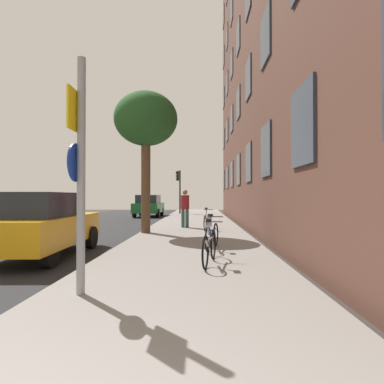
% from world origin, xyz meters
% --- Properties ---
extents(ground_plane, '(41.80, 41.80, 0.00)m').
position_xyz_m(ground_plane, '(-2.40, 15.00, 0.00)').
color(ground_plane, '#332D28').
extents(road_asphalt, '(7.00, 38.00, 0.01)m').
position_xyz_m(road_asphalt, '(-4.50, 15.00, 0.01)').
color(road_asphalt, '#232326').
rests_on(road_asphalt, ground).
extents(sidewalk, '(4.20, 38.00, 0.12)m').
position_xyz_m(sidewalk, '(1.10, 15.00, 0.06)').
color(sidewalk, gray).
rests_on(sidewalk, ground).
extents(sign_post, '(0.16, 0.60, 3.44)m').
position_xyz_m(sign_post, '(-0.37, 3.74, 2.01)').
color(sign_post, gray).
rests_on(sign_post, sidewalk).
extents(traffic_light, '(0.43, 0.24, 3.55)m').
position_xyz_m(traffic_light, '(-0.39, 25.72, 2.56)').
color(traffic_light, black).
rests_on(traffic_light, sidewalk).
extents(tree_near, '(2.47, 2.47, 5.50)m').
position_xyz_m(tree_near, '(-0.74, 11.64, 4.47)').
color(tree_near, brown).
rests_on(tree_near, sidewalk).
extents(bicycle_0, '(0.48, 1.71, 0.95)m').
position_xyz_m(bicycle_0, '(1.58, 5.87, 0.49)').
color(bicycle_0, black).
rests_on(bicycle_0, sidewalk).
extents(bicycle_1, '(0.55, 1.66, 0.95)m').
position_xyz_m(bicycle_1, '(1.70, 7.76, 0.49)').
color(bicycle_1, black).
rests_on(bicycle_1, sidewalk).
extents(bicycle_2, '(0.44, 1.62, 0.94)m').
position_xyz_m(bicycle_2, '(1.66, 12.73, 0.49)').
color(bicycle_2, black).
rests_on(bicycle_2, sidewalk).
extents(pedestrian_0, '(0.54, 0.54, 1.71)m').
position_xyz_m(pedestrian_0, '(0.69, 13.79, 1.10)').
color(pedestrian_0, '#33594C').
rests_on(pedestrian_0, sidewalk).
extents(car_0, '(1.85, 4.15, 1.62)m').
position_xyz_m(car_0, '(-2.61, 7.16, 0.84)').
color(car_0, orange).
rests_on(car_0, road_asphalt).
extents(car_1, '(1.92, 3.94, 1.62)m').
position_xyz_m(car_1, '(-2.50, 23.37, 0.84)').
color(car_1, '#19662D').
rests_on(car_1, road_asphalt).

